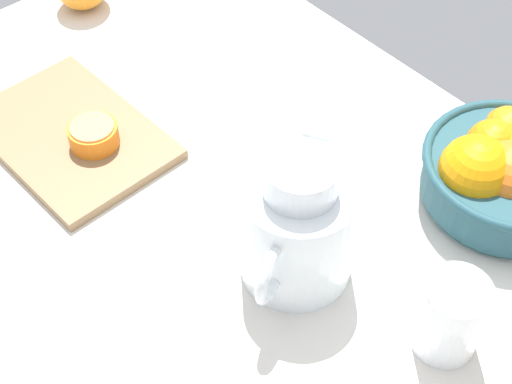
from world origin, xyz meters
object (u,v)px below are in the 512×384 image
(juice_glass, at_px, (449,320))
(orange_half_0, at_px, (93,134))
(fruit_bowl, at_px, (508,173))
(juice_pitcher, at_px, (297,233))
(cutting_board, at_px, (71,135))

(juice_glass, relative_size, orange_half_0, 1.52)
(fruit_bowl, distance_m, orange_half_0, 0.53)
(juice_glass, bearing_deg, juice_pitcher, -162.96)
(fruit_bowl, xyz_separation_m, juice_pitcher, (-0.09, -0.27, 0.02))
(juice_pitcher, height_order, cutting_board, juice_pitcher)
(juice_pitcher, distance_m, orange_half_0, 0.33)
(juice_pitcher, height_order, orange_half_0, juice_pitcher)
(juice_pitcher, distance_m, juice_glass, 0.19)
(fruit_bowl, xyz_separation_m, juice_glass, (0.09, -0.21, -0.01))
(juice_glass, height_order, orange_half_0, juice_glass)
(juice_pitcher, relative_size, juice_glass, 1.83)
(juice_pitcher, bearing_deg, orange_half_0, -167.49)
(fruit_bowl, relative_size, juice_pitcher, 1.20)
(fruit_bowl, height_order, juice_pitcher, juice_pitcher)
(fruit_bowl, height_order, orange_half_0, fruit_bowl)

